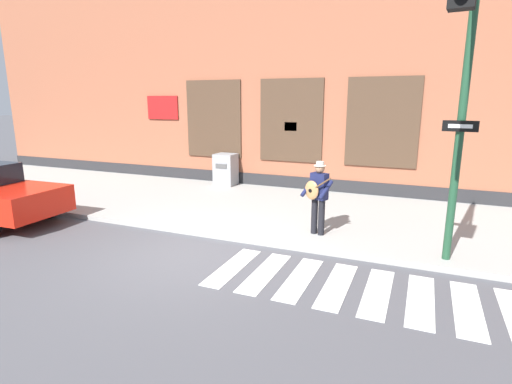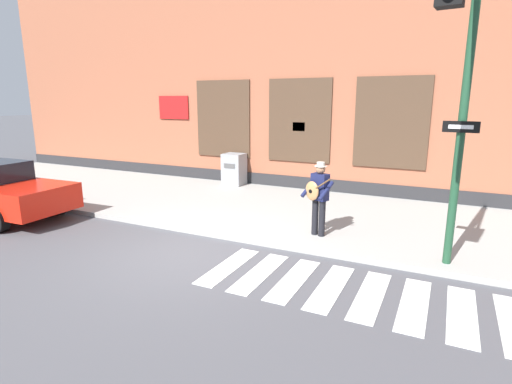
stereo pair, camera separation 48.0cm
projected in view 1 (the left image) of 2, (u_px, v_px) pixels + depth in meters
ground_plane at (190, 257)px, 8.33m from camera, size 160.00×160.00×0.00m
sidewalk at (261, 208)px, 11.84m from camera, size 28.00×5.53×0.13m
building_backdrop at (308, 81)px, 15.25m from camera, size 28.00×4.06×7.82m
crosswalk at (357, 289)px, 6.90m from camera, size 5.20×1.90×0.01m
busker at (318, 194)px, 9.12m from camera, size 0.72×0.67×1.71m
traffic_light at (462, 73)px, 6.17m from camera, size 0.77×2.94×5.00m
utility_box at (226, 169)px, 14.66m from camera, size 0.74×0.71×1.15m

